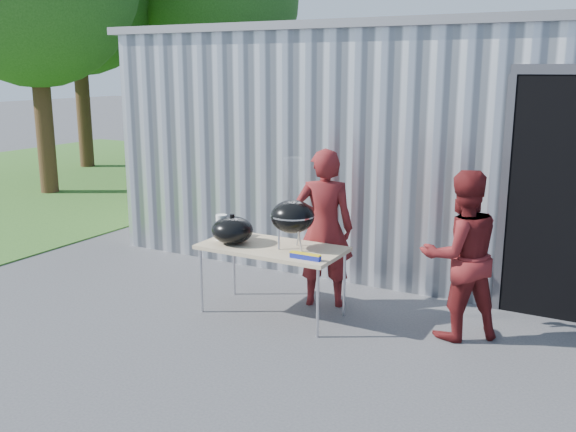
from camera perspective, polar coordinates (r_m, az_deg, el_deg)
The scene contains 11 objects.
ground at distance 6.63m, azimuth -3.09°, elevation -9.72°, with size 80.00×80.00×0.00m, color #3F3F42.
building at distance 10.10m, azimuth 15.38°, elevation 6.77°, with size 8.20×6.20×3.10m.
grass_patch at distance 16.78m, azimuth -18.64°, elevation 3.62°, with size 10.00×12.00×0.02m, color #2D591E.
folding_table at distance 6.70m, azimuth -1.43°, elevation -3.03°, with size 1.50×0.75×0.75m.
kettle_grill at distance 6.49m, azimuth 0.41°, elevation 0.61°, with size 0.46×0.46×0.94m.
grill_lid at distance 6.78m, azimuth -4.97°, elevation -1.26°, with size 0.44×0.44×0.32m.
paper_towels at distance 6.92m, azimuth -5.91°, elevation -1.02°, with size 0.12×0.12×0.28m, color white.
white_tub at distance 7.10m, azimuth -4.53°, elevation -1.37°, with size 0.20×0.15×0.10m, color white.
foil_box at distance 6.23m, azimuth 1.55°, elevation -3.60°, with size 0.32×0.05×0.06m.
person_cook at distance 6.95m, azimuth 3.23°, elevation -1.09°, with size 0.63×0.42×1.74m, color maroon.
person_bystander at distance 6.34m, azimuth 15.10°, elevation -3.38°, with size 0.80×0.62×1.64m, color maroon.
Camera 1 is at (3.25, -5.18, 2.57)m, focal length 40.00 mm.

